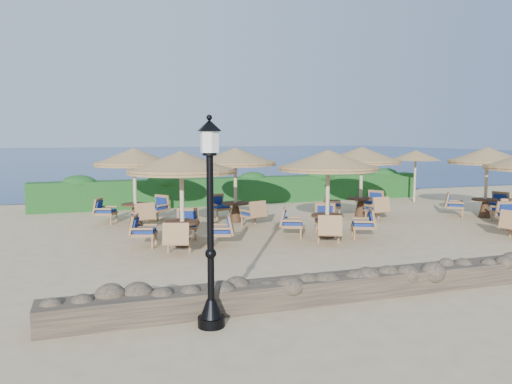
% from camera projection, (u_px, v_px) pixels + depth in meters
% --- Properties ---
extents(ground, '(120.00, 120.00, 0.00)m').
position_uv_depth(ground, '(308.00, 232.00, 15.97)').
color(ground, tan).
rests_on(ground, ground).
extents(sea, '(160.00, 160.00, 0.00)m').
position_uv_depth(sea, '(131.00, 155.00, 81.92)').
color(sea, '#0C1D4D').
rests_on(sea, ground).
extents(hedge, '(18.00, 0.90, 1.20)m').
position_uv_depth(hedge, '(242.00, 190.00, 22.69)').
color(hedge, '#154318').
rests_on(hedge, ground).
extents(stone_wall, '(15.00, 0.65, 0.44)m').
position_uv_depth(stone_wall, '(435.00, 277.00, 10.11)').
color(stone_wall, brown).
rests_on(stone_wall, ground).
extents(lamp_post, '(0.44, 0.44, 3.31)m').
position_uv_depth(lamp_post, '(210.00, 232.00, 7.88)').
color(lamp_post, black).
rests_on(lamp_post, ground).
extents(extra_parasol, '(2.30, 2.30, 2.41)m').
position_uv_depth(extra_parasol, '(416.00, 155.00, 23.10)').
color(extra_parasol, beige).
rests_on(extra_parasol, ground).
extents(cafe_set_0, '(2.98, 2.98, 2.65)m').
position_uv_depth(cafe_set_0, '(182.00, 180.00, 13.69)').
color(cafe_set_0, beige).
rests_on(cafe_set_0, ground).
extents(cafe_set_1, '(2.99, 2.99, 2.65)m').
position_uv_depth(cafe_set_1, '(328.00, 176.00, 14.87)').
color(cafe_set_1, beige).
rests_on(cafe_set_1, ground).
extents(cafe_set_3, '(2.80, 2.80, 2.65)m').
position_uv_depth(cafe_set_3, '(134.00, 170.00, 17.28)').
color(cafe_set_3, beige).
rests_on(cafe_set_3, ground).
extents(cafe_set_4, '(2.91, 2.91, 2.65)m').
position_uv_depth(cafe_set_4, '(235.00, 165.00, 17.60)').
color(cafe_set_4, beige).
rests_on(cafe_set_4, ground).
extents(cafe_set_5, '(2.98, 2.98, 2.65)m').
position_uv_depth(cafe_set_5, '(361.00, 165.00, 18.91)').
color(cafe_set_5, beige).
rests_on(cafe_set_5, ground).
extents(cafe_set_6, '(2.84, 2.85, 2.65)m').
position_uv_depth(cafe_set_6, '(487.00, 167.00, 18.58)').
color(cafe_set_6, beige).
rests_on(cafe_set_6, ground).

